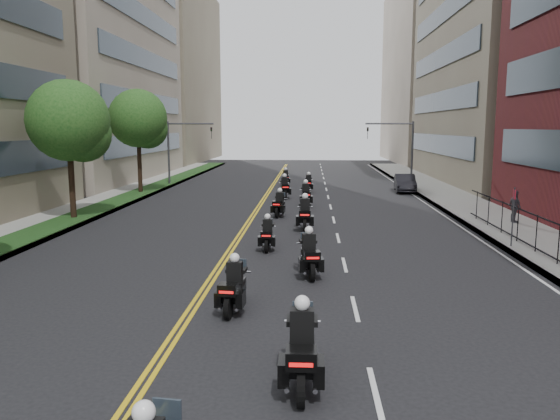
{
  "coord_description": "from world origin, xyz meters",
  "views": [
    {
      "loc": [
        1.9,
        -5.1,
        5.16
      ],
      "look_at": [
        0.73,
        15.59,
        1.98
      ],
      "focal_mm": 35.0,
      "sensor_mm": 36.0,
      "label": 1
    }
  ],
  "objects_px": {
    "motorcycle_8": "(285,188)",
    "pedestrian_c": "(515,207)",
    "motorcycle_6": "(279,205)",
    "parked_sedan": "(405,183)",
    "motorcycle_3": "(309,257)",
    "motorcycle_9": "(309,184)",
    "motorcycle_1": "(302,352)",
    "motorcycle_10": "(286,179)",
    "motorcycle_2": "(234,289)",
    "motorcycle_7": "(306,196)",
    "motorcycle_4": "(267,236)",
    "motorcycle_5": "(305,215)"
  },
  "relations": [
    {
      "from": "motorcycle_1",
      "to": "motorcycle_8",
      "type": "xyz_separation_m",
      "value": [
        -1.74,
        29.14,
        -0.02
      ]
    },
    {
      "from": "motorcycle_9",
      "to": "motorcycle_10",
      "type": "height_order",
      "value": "motorcycle_10"
    },
    {
      "from": "motorcycle_2",
      "to": "pedestrian_c",
      "type": "bearing_deg",
      "value": 52.68
    },
    {
      "from": "parked_sedan",
      "to": "motorcycle_9",
      "type": "bearing_deg",
      "value": -171.48
    },
    {
      "from": "motorcycle_1",
      "to": "pedestrian_c",
      "type": "distance_m",
      "value": 21.58
    },
    {
      "from": "motorcycle_4",
      "to": "pedestrian_c",
      "type": "height_order",
      "value": "pedestrian_c"
    },
    {
      "from": "motorcycle_7",
      "to": "motorcycle_2",
      "type": "bearing_deg",
      "value": -98.65
    },
    {
      "from": "motorcycle_9",
      "to": "parked_sedan",
      "type": "relative_size",
      "value": 0.51
    },
    {
      "from": "motorcycle_8",
      "to": "motorcycle_10",
      "type": "distance_m",
      "value": 8.29
    },
    {
      "from": "motorcycle_5",
      "to": "motorcycle_2",
      "type": "bearing_deg",
      "value": -98.77
    },
    {
      "from": "motorcycle_10",
      "to": "pedestrian_c",
      "type": "distance_m",
      "value": 22.79
    },
    {
      "from": "motorcycle_9",
      "to": "motorcycle_3",
      "type": "bearing_deg",
      "value": -88.53
    },
    {
      "from": "motorcycle_7",
      "to": "motorcycle_3",
      "type": "bearing_deg",
      "value": -92.6
    },
    {
      "from": "motorcycle_3",
      "to": "motorcycle_6",
      "type": "relative_size",
      "value": 1.06
    },
    {
      "from": "motorcycle_5",
      "to": "motorcycle_9",
      "type": "height_order",
      "value": "motorcycle_5"
    },
    {
      "from": "motorcycle_2",
      "to": "motorcycle_9",
      "type": "distance_m",
      "value": 28.52
    },
    {
      "from": "motorcycle_3",
      "to": "pedestrian_c",
      "type": "distance_m",
      "value": 14.97
    },
    {
      "from": "motorcycle_8",
      "to": "motorcycle_10",
      "type": "xyz_separation_m",
      "value": [
        -0.32,
        8.28,
        -0.07
      ]
    },
    {
      "from": "motorcycle_7",
      "to": "parked_sedan",
      "type": "xyz_separation_m",
      "value": [
        7.81,
        8.47,
        0.01
      ]
    },
    {
      "from": "motorcycle_9",
      "to": "motorcycle_10",
      "type": "distance_m",
      "value": 4.97
    },
    {
      "from": "motorcycle_5",
      "to": "motorcycle_3",
      "type": "bearing_deg",
      "value": -88.57
    },
    {
      "from": "motorcycle_1",
      "to": "motorcycle_6",
      "type": "height_order",
      "value": "motorcycle_1"
    },
    {
      "from": "motorcycle_4",
      "to": "motorcycle_5",
      "type": "height_order",
      "value": "motorcycle_5"
    },
    {
      "from": "motorcycle_2",
      "to": "motorcycle_4",
      "type": "height_order",
      "value": "motorcycle_2"
    },
    {
      "from": "parked_sedan",
      "to": "motorcycle_3",
      "type": "bearing_deg",
      "value": -102.05
    },
    {
      "from": "motorcycle_6",
      "to": "parked_sedan",
      "type": "distance_m",
      "value": 15.6
    },
    {
      "from": "motorcycle_3",
      "to": "motorcycle_9",
      "type": "relative_size",
      "value": 1.09
    },
    {
      "from": "motorcycle_3",
      "to": "parked_sedan",
      "type": "distance_m",
      "value": 26.29
    },
    {
      "from": "motorcycle_8",
      "to": "pedestrian_c",
      "type": "distance_m",
      "value": 16.4
    },
    {
      "from": "motorcycle_2",
      "to": "motorcycle_6",
      "type": "relative_size",
      "value": 1.01
    },
    {
      "from": "motorcycle_7",
      "to": "motorcycle_10",
      "type": "height_order",
      "value": "motorcycle_7"
    },
    {
      "from": "motorcycle_1",
      "to": "motorcycle_8",
      "type": "distance_m",
      "value": 29.19
    },
    {
      "from": "motorcycle_10",
      "to": "motorcycle_1",
      "type": "bearing_deg",
      "value": -92.24
    },
    {
      "from": "motorcycle_3",
      "to": "motorcycle_8",
      "type": "distance_m",
      "value": 21.0
    },
    {
      "from": "motorcycle_8",
      "to": "motorcycle_10",
      "type": "relative_size",
      "value": 1.11
    },
    {
      "from": "motorcycle_7",
      "to": "motorcycle_9",
      "type": "height_order",
      "value": "motorcycle_7"
    },
    {
      "from": "motorcycle_2",
      "to": "motorcycle_9",
      "type": "bearing_deg",
      "value": 90.83
    },
    {
      "from": "motorcycle_3",
      "to": "motorcycle_5",
      "type": "xyz_separation_m",
      "value": [
        -0.25,
        8.57,
        0.04
      ]
    },
    {
      "from": "parked_sedan",
      "to": "motorcycle_6",
      "type": "bearing_deg",
      "value": -122.0
    },
    {
      "from": "motorcycle_3",
      "to": "motorcycle_6",
      "type": "bearing_deg",
      "value": 90.53
    },
    {
      "from": "motorcycle_3",
      "to": "motorcycle_5",
      "type": "height_order",
      "value": "motorcycle_5"
    },
    {
      "from": "motorcycle_1",
      "to": "parked_sedan",
      "type": "bearing_deg",
      "value": 76.96
    },
    {
      "from": "motorcycle_6",
      "to": "motorcycle_4",
      "type": "bearing_deg",
      "value": -82.55
    },
    {
      "from": "motorcycle_8",
      "to": "pedestrian_c",
      "type": "relative_size",
      "value": 1.41
    },
    {
      "from": "motorcycle_7",
      "to": "motorcycle_10",
      "type": "distance_m",
      "value": 12.61
    },
    {
      "from": "motorcycle_7",
      "to": "motorcycle_9",
      "type": "relative_size",
      "value": 1.09
    },
    {
      "from": "motorcycle_4",
      "to": "motorcycle_5",
      "type": "relative_size",
      "value": 0.82
    },
    {
      "from": "motorcycle_3",
      "to": "motorcycle_7",
      "type": "relative_size",
      "value": 0.99
    },
    {
      "from": "motorcycle_2",
      "to": "motorcycle_6",
      "type": "distance_m",
      "value": 16.46
    },
    {
      "from": "motorcycle_6",
      "to": "parked_sedan",
      "type": "height_order",
      "value": "motorcycle_6"
    }
  ]
}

